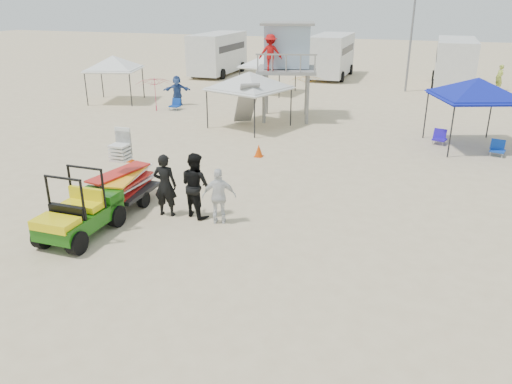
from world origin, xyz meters
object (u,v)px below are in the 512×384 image
(canopy_blue, at_px, (478,81))
(lifeguard_tower, at_px, (286,50))
(surf_trailer, at_px, (126,178))
(man_left, at_px, (165,185))
(utility_cart, at_px, (77,208))

(canopy_blue, bearing_deg, lifeguard_tower, 163.43)
(surf_trailer, relative_size, lifeguard_tower, 0.50)
(man_left, bearing_deg, canopy_blue, -137.70)
(utility_cart, bearing_deg, lifeguard_tower, 84.83)
(man_left, height_order, canopy_blue, canopy_blue)
(man_left, height_order, lifeguard_tower, lifeguard_tower)
(utility_cart, height_order, surf_trailer, surf_trailer)
(surf_trailer, bearing_deg, man_left, -11.21)
(lifeguard_tower, relative_size, canopy_blue, 1.19)
(man_left, relative_size, lifeguard_tower, 0.40)
(surf_trailer, distance_m, canopy_blue, 14.71)
(utility_cart, relative_size, surf_trailer, 1.02)
(lifeguard_tower, xyz_separation_m, canopy_blue, (8.97, -2.67, -0.72))
(man_left, distance_m, lifeguard_tower, 13.50)
(utility_cart, distance_m, lifeguard_tower, 15.58)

